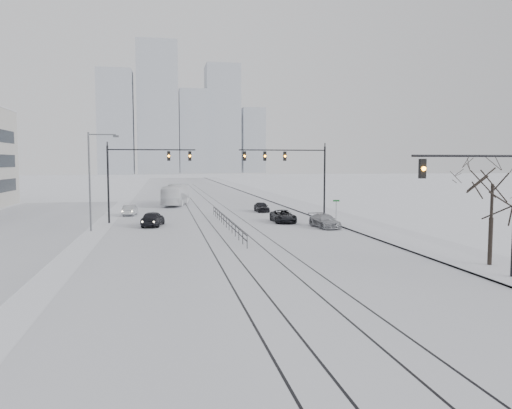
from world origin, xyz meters
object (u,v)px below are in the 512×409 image
Objects in this scene: traffic_mast_near at (488,195)px; sedan_nb_front at (283,216)px; bare_tree at (492,193)px; sedan_sb_outer at (130,210)px; sedan_sb_inner at (153,219)px; sedan_nb_right at (325,221)px; sedan_nb_far at (262,207)px; box_truck at (176,195)px.

traffic_mast_near is 1.51× the size of sedan_nb_front.
sedan_sb_outer is at bearing 123.90° from bare_tree.
bare_tree is at bearing 141.81° from sedan_sb_inner.
sedan_nb_right is at bearing 176.56° from sedan_sb_inner.
bare_tree is 1.65× the size of sedan_nb_far.
sedan_sb_inner is 0.94× the size of sedan_nb_front.
box_truck reaches higher than sedan_nb_far.
sedan_nb_right is (16.26, -4.20, -0.09)m from sedan_sb_inner.
sedan_nb_right is at bearing 93.88° from traffic_mast_near.
sedan_nb_front reaches higher than sedan_nb_far.
bare_tree is 1.35× the size of sedan_nb_right.
traffic_mast_near reaches higher than bare_tree.
bare_tree is at bearing 129.56° from sedan_sb_outer.
sedan_sb_outer is (-2.84, 10.84, -0.12)m from sedan_sb_inner.
traffic_mast_near is at bearing -84.98° from sedan_nb_far.
sedan_sb_outer is 0.82× the size of sedan_nb_front.
sedan_sb_inner is at bearing 110.33° from sedan_sb_outer.
sedan_nb_far is 0.34× the size of box_truck.
sedan_nb_front is (-4.39, 27.17, -3.92)m from traffic_mast_near.
traffic_mast_near is 1.83× the size of sedan_sb_outer.
bare_tree is 41.45m from sedan_sb_outer.
sedan_nb_front is at bearing 99.18° from traffic_mast_near.
sedan_sb_outer is (-23.02, 34.26, -3.86)m from bare_tree.
traffic_mast_near is 1.90× the size of sedan_nb_far.
sedan_nb_right is (2.88, -4.95, 0.01)m from sedan_nb_front.
bare_tree is 36.41m from sedan_nb_far.
bare_tree is at bearing -85.07° from sedan_nb_right.
bare_tree reaches higher than sedan_nb_front.
box_truck is at bearing -107.59° from sedan_sb_outer.
sedan_nb_front is 1.03× the size of sedan_nb_right.
sedan_sb_outer is 14.58m from box_truck.
sedan_sb_inner is (-17.77, 26.42, -3.82)m from traffic_mast_near.
bare_tree is at bearing 51.24° from traffic_mast_near.
traffic_mast_near reaches higher than sedan_sb_outer.
sedan_nb_right reaches higher than sedan_nb_far.
sedan_sb_outer is 1.03× the size of sedan_nb_far.
sedan_nb_right is at bearing 125.61° from box_truck.
traffic_mast_near is 52.85m from box_truck.
bare_tree is 19.98m from sedan_nb_right.
sedan_nb_far is at bearing 93.53° from sedan_nb_right.
sedan_sb_inner reaches higher than sedan_nb_front.
sedan_sb_outer is at bearing 118.94° from traffic_mast_near.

